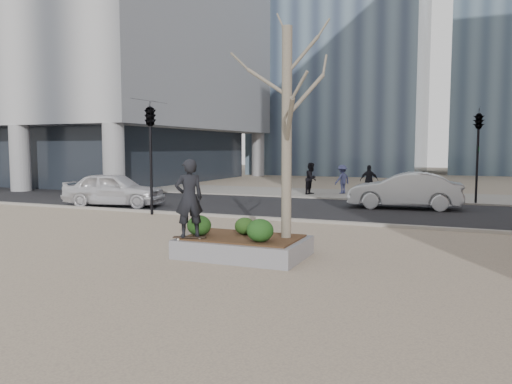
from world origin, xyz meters
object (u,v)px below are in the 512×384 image
at_px(planter, 243,247).
at_px(skateboard, 189,238).
at_px(skateboarder, 189,198).
at_px(police_car, 114,189).

bearing_deg(planter, skateboard, -147.09).
height_order(planter, skateboarder, skateboarder).
distance_m(skateboard, skateboarder, 0.97).
bearing_deg(police_car, skateboarder, -145.10).
xyz_separation_m(skateboard, skateboarder, (0.00, 0.00, 0.97)).
xyz_separation_m(skateboard, police_car, (-8.48, 7.88, 0.30)).
distance_m(planter, skateboard, 1.34).
distance_m(skateboarder, police_car, 11.60).
distance_m(planter, police_car, 11.98).
height_order(skateboard, police_car, police_car).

